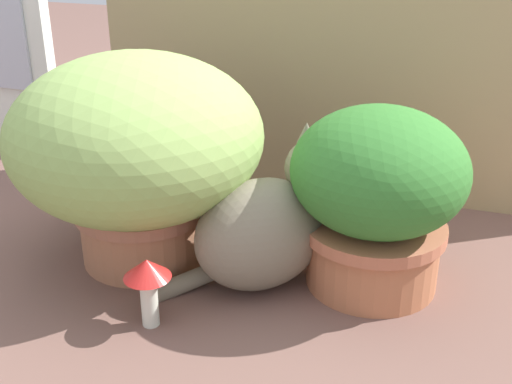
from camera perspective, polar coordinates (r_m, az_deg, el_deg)
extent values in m
plane|color=brown|center=(1.32, -1.40, -7.27)|extent=(6.00, 6.00, 0.00)
cube|color=tan|center=(1.58, 7.38, 13.79)|extent=(1.21, 0.03, 0.81)
cylinder|color=#AD6E4D|center=(1.37, -9.78, -3.19)|extent=(0.25, 0.25, 0.13)
cylinder|color=#AB6B51|center=(1.35, -9.94, -1.20)|extent=(0.27, 0.27, 0.02)
ellipsoid|color=#8FB35B|center=(1.29, -10.41, 4.76)|extent=(0.50, 0.50, 0.32)
cylinder|color=#B56A46|center=(1.28, 10.10, -5.22)|extent=(0.25, 0.25, 0.13)
cylinder|color=#BB694A|center=(1.26, 10.27, -3.11)|extent=(0.27, 0.27, 0.02)
ellipsoid|color=#32742B|center=(1.21, 10.69, 1.84)|extent=(0.33, 0.33, 0.23)
ellipsoid|color=#79705C|center=(1.23, 0.39, -3.73)|extent=(0.31, 0.30, 0.22)
ellipsoid|color=#AEA38B|center=(1.28, 4.33, -3.26)|extent=(0.12, 0.12, 0.11)
sphere|color=#79705C|center=(1.23, 5.04, 2.08)|extent=(0.16, 0.16, 0.11)
cone|color=#79705C|center=(1.23, 4.43, 5.20)|extent=(0.05, 0.05, 0.04)
cone|color=#79705C|center=(1.18, 5.89, 4.32)|extent=(0.05, 0.05, 0.04)
cylinder|color=#79705C|center=(1.27, -5.25, -7.48)|extent=(0.16, 0.15, 0.07)
cylinder|color=silver|center=(1.17, -9.27, -9.35)|extent=(0.03, 0.03, 0.10)
cone|color=red|center=(1.13, -9.49, -6.59)|extent=(0.08, 0.08, 0.03)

